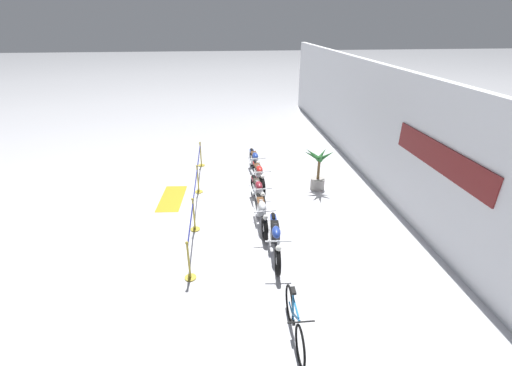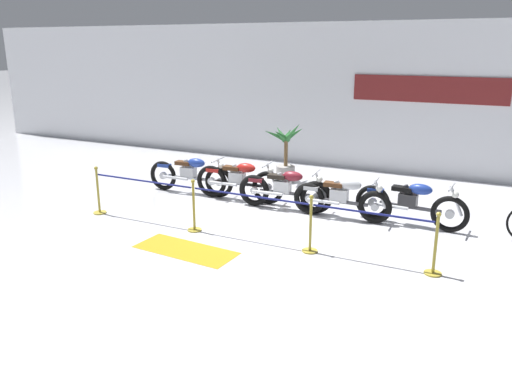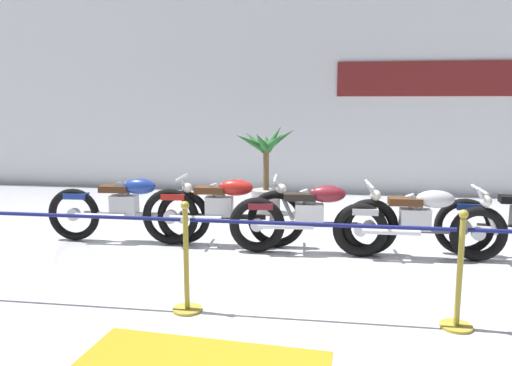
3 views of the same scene
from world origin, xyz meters
name	(u,v)px [view 2 (image 2 of 3)]	position (x,y,z in m)	size (l,w,h in m)	color
ground_plane	(275,217)	(0.00, 0.00, 0.00)	(120.00, 120.00, 0.00)	silver
back_wall	(346,97)	(0.01, 5.12, 2.10)	(28.00, 0.29, 4.20)	white
motorcycle_blue_0	(191,175)	(-2.60, 0.74, 0.48)	(2.33, 0.62, 0.95)	black
motorcycle_red_1	(239,180)	(-1.24, 0.74, 0.49)	(2.23, 0.62, 0.97)	black
motorcycle_maroon_2	(285,190)	(-0.02, 0.58, 0.46)	(2.18, 0.62, 0.94)	black
motorcycle_silver_3	(342,198)	(1.29, 0.54, 0.45)	(2.12, 0.62, 0.92)	black
motorcycle_blue_4	(411,203)	(2.66, 0.74, 0.48)	(2.28, 0.62, 0.95)	black
potted_palm_left_of_row	(286,154)	(-0.94, 2.84, 0.75)	(1.09, 1.03, 1.59)	gray
stanchion_far_left	(184,196)	(-1.35, -1.41, 0.69)	(7.06, 0.28, 1.05)	gold
stanchion_mid_left	(194,213)	(-1.13, -1.41, 0.36)	(0.28, 0.28, 1.05)	gold
stanchion_mid_right	(310,233)	(1.29, -1.41, 0.36)	(0.28, 0.28, 1.05)	gold
stanchion_far_right	(435,253)	(3.38, -1.41, 0.36)	(0.28, 0.28, 1.05)	gold
floor_banner	(186,250)	(-0.75, -2.32, 0.00)	(1.90, 0.77, 0.01)	#B78E19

